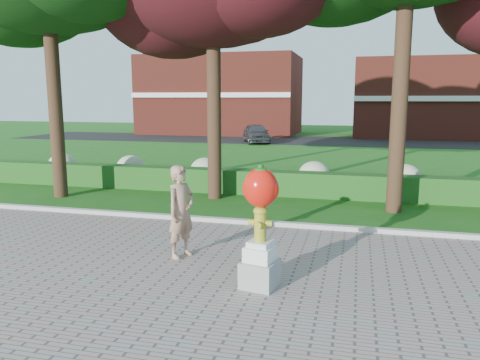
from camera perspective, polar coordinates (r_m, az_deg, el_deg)
The scene contains 10 objects.
ground at distance 9.13m, azimuth -2.21°, elevation -10.50°, with size 100.00×100.00×0.00m, color #1A5415.
curb at distance 11.88m, azimuth 1.88°, elevation -5.27°, with size 40.00×0.18×0.15m, color #ADADA5.
lawn_hedge at distance 15.65m, azimuth 5.02°, elevation -0.39°, with size 24.00×0.70×0.80m, color #123F13.
hydrangea_row at distance 16.52m, azimuth 7.54°, elevation 0.64°, with size 20.10×1.10×0.99m.
street at distance 36.42m, azimuth 10.34°, elevation 4.72°, with size 50.00×8.00×0.02m, color black.
building_left at distance 44.00m, azimuth -2.27°, elevation 10.28°, with size 14.00×8.00×7.00m, color maroon.
building_right at distance 42.57m, azimuth 22.00°, elevation 9.19°, with size 12.00×8.00×6.40m, color maroon.
hydrant_sculpture at distance 7.77m, azimuth 2.49°, elevation -5.29°, with size 0.67×0.67×2.09m.
woman at distance 9.38m, azimuth -7.19°, elevation -3.84°, with size 0.68×0.44×1.85m, color #9F765B.
parked_car at distance 34.26m, azimuth 1.98°, elevation 5.73°, with size 1.63×4.04×1.38m, color #383A3F.
Camera 1 is at (2.43, -8.20, 3.17)m, focal length 35.00 mm.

